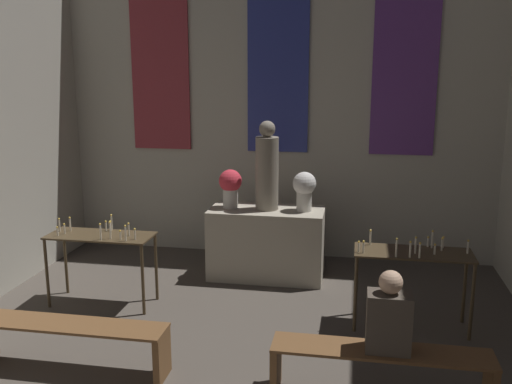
{
  "coord_description": "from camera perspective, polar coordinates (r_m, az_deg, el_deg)",
  "views": [
    {
      "loc": [
        1.13,
        1.5,
        2.74
      ],
      "look_at": [
        0.0,
        7.8,
        1.32
      ],
      "focal_mm": 40.0,
      "sensor_mm": 36.0,
      "label": 1
    }
  ],
  "objects": [
    {
      "name": "pew_back_right",
      "position": [
        5.03,
        12.34,
        -16.44
      ],
      "size": [
        1.81,
        0.36,
        0.46
      ],
      "color": "brown",
      "rests_on": "ground_plane"
    },
    {
      "name": "pew_back_left",
      "position": [
        5.62,
        -18.11,
        -13.56
      ],
      "size": [
        1.81,
        0.36,
        0.46
      ],
      "color": "brown",
      "rests_on": "ground_plane"
    },
    {
      "name": "flower_vase_right",
      "position": [
        7.29,
        4.86,
        0.38
      ],
      "size": [
        0.3,
        0.3,
        0.51
      ],
      "color": "beige",
      "rests_on": "altar"
    },
    {
      "name": "altar",
      "position": [
        7.54,
        1.08,
        -5.12
      ],
      "size": [
        1.49,
        0.71,
        0.92
      ],
      "color": "#ADA38E",
      "rests_on": "ground_plane"
    },
    {
      "name": "person_seated",
      "position": [
        4.85,
        13.16,
        -12.02
      ],
      "size": [
        0.36,
        0.24,
        0.69
      ],
      "color": "#4C4238",
      "rests_on": "pew_back_right"
    },
    {
      "name": "flower_vase_left",
      "position": [
        7.44,
        -2.58,
        0.65
      ],
      "size": [
        0.3,
        0.3,
        0.51
      ],
      "color": "beige",
      "rests_on": "altar"
    },
    {
      "name": "statue",
      "position": [
        7.3,
        1.11,
        2.29
      ],
      "size": [
        0.3,
        0.3,
        1.15
      ],
      "color": "gray",
      "rests_on": "altar"
    },
    {
      "name": "candle_rack_right",
      "position": [
        6.25,
        15.41,
        -6.75
      ],
      "size": [
        1.22,
        0.49,
        1.04
      ],
      "color": "#473823",
      "rests_on": "ground_plane"
    },
    {
      "name": "candle_rack_left",
      "position": [
        6.85,
        -15.26,
        -5.04
      ],
      "size": [
        1.22,
        0.49,
        1.04
      ],
      "color": "#473823",
      "rests_on": "ground_plane"
    },
    {
      "name": "wall_back",
      "position": [
        8.2,
        2.28,
        10.35
      ],
      "size": [
        6.38,
        0.16,
        4.82
      ],
      "color": "#B2AD9E",
      "rests_on": "ground_plane"
    }
  ]
}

